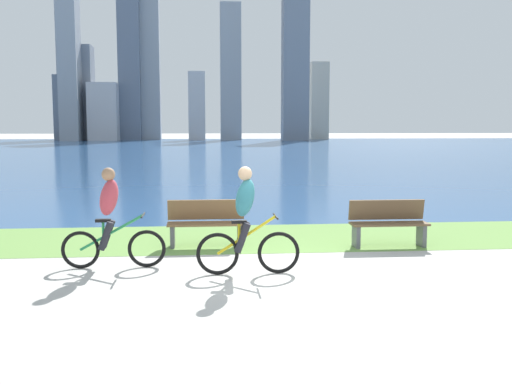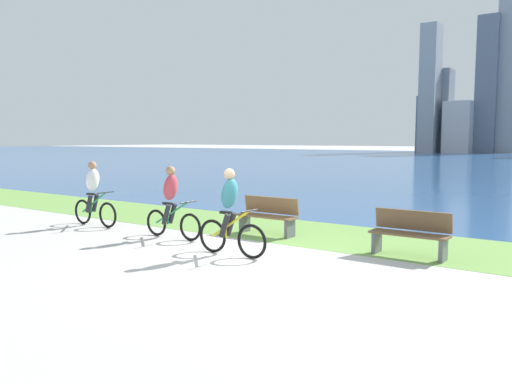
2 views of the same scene
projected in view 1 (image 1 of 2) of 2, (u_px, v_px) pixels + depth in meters
The scene contains 8 objects.
ground_plane at pixel (281, 277), 9.18m from camera, with size 300.00×300.00×0.00m, color #B2AFA8.
grass_strip_bayside at pixel (261, 237), 12.41m from camera, with size 120.00×3.11×0.01m, color #6B9947.
bay_water_surface at pixel (216, 149), 56.53m from camera, with size 300.00×86.05×0.00m, color #2D568C.
cyclist_lead at pixel (246, 222), 9.29m from camera, with size 1.64×0.52×1.71m.
cyclist_trailing at pixel (111, 218), 9.70m from camera, with size 1.71×0.52×1.67m.
bench_near_path at pixel (388, 223), 11.51m from camera, with size 1.50×0.47×0.90m.
bench_far_along_path at pixel (206, 223), 11.51m from camera, with size 1.50×0.47×0.90m.
city_skyline_far_shore at pixel (154, 79), 89.04m from camera, with size 42.64×10.58×25.27m.
Camera 1 is at (-1.18, -8.90, 2.36)m, focal length 41.48 mm.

